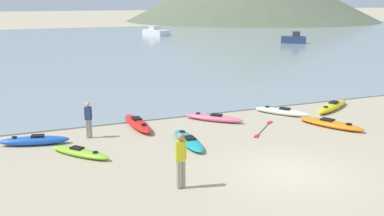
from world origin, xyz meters
The scene contains 15 objects.
ground_plane centered at (0.00, 0.00, 0.00)m, with size 400.00×400.00×0.00m, color tan.
bay_water centered at (0.00, 43.13, 0.03)m, with size 160.00×70.00×0.06m, color gray.
kayak_on_sand_0 centered at (-7.67, 6.44, 0.18)m, with size 2.77×1.20×0.40m.
kayak_on_sand_1 centered at (0.43, 6.93, 0.15)m, with size 2.48×2.49×0.35m.
kayak_on_sand_2 centered at (7.13, 6.59, 0.17)m, with size 3.40×2.34×0.38m.
kayak_on_sand_3 centered at (-3.20, 7.29, 0.18)m, with size 0.81×3.19×0.41m.
kayak_on_sand_4 centered at (-1.95, 4.26, 0.13)m, with size 0.92×3.05×0.31m.
kayak_on_sand_5 centered at (4.09, 6.70, 0.16)m, with size 2.21×2.67×0.36m.
kayak_on_sand_6 centered at (-6.21, 4.45, 0.14)m, with size 2.13×2.45×0.32m.
kayak_on_sand_7 centered at (4.88, 3.99, 0.15)m, with size 2.01×3.15×0.35m.
person_near_foreground centered at (-3.81, 0.31, 1.01)m, with size 0.36×0.26×1.77m.
person_near_waterline centered at (-5.50, 6.52, 0.89)m, with size 0.31×0.26×1.55m.
moored_boat_0 centered at (25.72, 36.57, 0.58)m, with size 3.29×2.96×1.49m.
moored_boat_2 centered at (13.39, 55.29, 0.56)m, with size 3.28×5.25×1.43m.
loose_paddle centered at (1.88, 4.81, 0.01)m, with size 2.11×2.07×0.03m.
Camera 1 is at (-8.41, -11.63, 5.68)m, focal length 42.00 mm.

